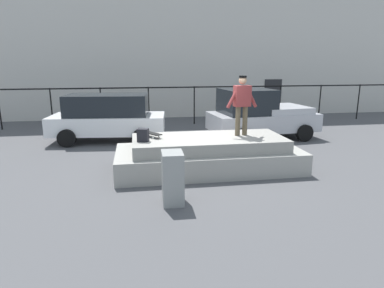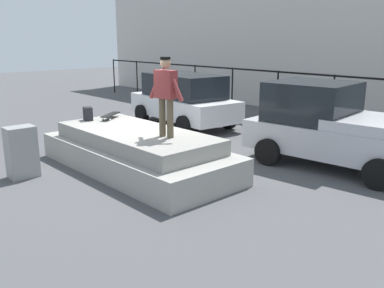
% 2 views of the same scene
% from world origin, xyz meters
% --- Properties ---
extents(ground_plane, '(60.00, 60.00, 0.00)m').
position_xyz_m(ground_plane, '(0.00, 0.00, 0.00)').
color(ground_plane, '#4C4C4F').
extents(concrete_ledge, '(5.07, 2.19, 0.92)m').
position_xyz_m(concrete_ledge, '(0.26, -0.45, 0.42)').
color(concrete_ledge, '#9E9B93').
rests_on(concrete_ledge, ground_plane).
extents(skateboarder, '(0.93, 0.30, 1.65)m').
position_xyz_m(skateboarder, '(1.22, -0.34, 1.88)').
color(skateboarder, brown).
rests_on(skateboarder, concrete_ledge).
extents(skateboard, '(0.62, 0.78, 0.12)m').
position_xyz_m(skateboard, '(-1.32, -0.13, 1.02)').
color(skateboard, black).
rests_on(skateboard, concrete_ledge).
extents(backpack, '(0.33, 0.28, 0.34)m').
position_xyz_m(backpack, '(-1.53, -0.66, 1.09)').
color(backpack, black).
rests_on(backpack, concrete_ledge).
extents(car_white_hatchback_near, '(4.39, 2.38, 1.76)m').
position_xyz_m(car_white_hatchback_near, '(-2.75, 3.63, 0.93)').
color(car_white_hatchback_near, white).
rests_on(car_white_hatchback_near, ground_plane).
extents(car_silver_pickup_mid, '(4.28, 2.54, 1.94)m').
position_xyz_m(car_silver_pickup_mid, '(3.06, 3.19, 0.94)').
color(car_silver_pickup_mid, '#B7B7BC').
rests_on(car_silver_pickup_mid, ground_plane).
extents(utility_box, '(0.45, 0.61, 1.12)m').
position_xyz_m(utility_box, '(-0.98, -2.59, 0.56)').
color(utility_box, gray).
rests_on(utility_box, ground_plane).
extents(fence_row, '(24.06, 0.06, 1.81)m').
position_xyz_m(fence_row, '(-0.00, 6.68, 1.27)').
color(fence_row, black).
rests_on(fence_row, ground_plane).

